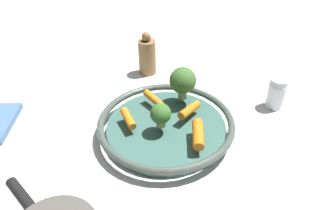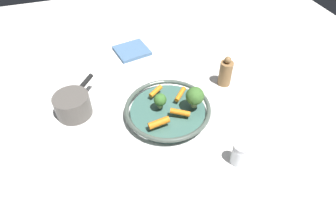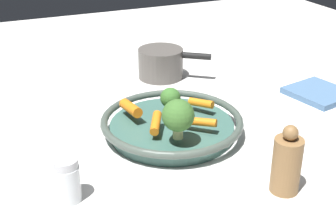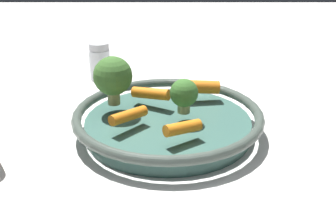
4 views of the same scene
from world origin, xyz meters
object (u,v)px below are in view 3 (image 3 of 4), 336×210
(baby_carrot_right, at_px, (156,123))
(baby_carrot_back, at_px, (201,103))
(baby_carrot_center, at_px, (201,122))
(broccoli_floret_edge, at_px, (170,98))
(serving_bowl, at_px, (172,125))
(salt_shaker, at_px, (67,180))
(baby_carrot_left, at_px, (131,108))
(pepper_mill, at_px, (287,163))
(saucepan, at_px, (161,63))
(broccoli_floret_large, at_px, (178,116))
(dish_towel, at_px, (319,93))

(baby_carrot_right, xyz_separation_m, baby_carrot_back, (0.05, -0.12, -0.00))
(baby_carrot_center, distance_m, broccoli_floret_edge, 0.09)
(serving_bowl, distance_m, broccoli_floret_edge, 0.05)
(serving_bowl, bearing_deg, salt_shaker, 119.38)
(baby_carrot_back, bearing_deg, serving_bowl, 104.55)
(baby_carrot_right, relative_size, baby_carrot_left, 0.96)
(salt_shaker, height_order, pepper_mill, pepper_mill)
(saucepan, bearing_deg, serving_bowl, 161.20)
(baby_carrot_center, bearing_deg, saucepan, -10.48)
(salt_shaker, height_order, saucepan, saucepan)
(serving_bowl, relative_size, baby_carrot_left, 4.31)
(baby_carrot_center, distance_m, saucepan, 0.35)
(broccoli_floret_large, height_order, dish_towel, broccoli_floret_large)
(baby_carrot_back, xyz_separation_m, baby_carrot_left, (0.03, 0.14, 0.00))
(baby_carrot_right, distance_m, baby_carrot_back, 0.13)
(salt_shaker, bearing_deg, serving_bowl, -60.62)
(serving_bowl, distance_m, broccoli_floret_large, 0.11)
(salt_shaker, xyz_separation_m, dish_towel, (0.17, -0.63, -0.03))
(salt_shaker, bearing_deg, baby_carrot_back, -63.87)
(baby_carrot_center, distance_m, baby_carrot_left, 0.15)
(saucepan, xyz_separation_m, dish_towel, (-0.26, -0.30, -0.03))
(baby_carrot_back, distance_m, broccoli_floret_large, 0.15)
(baby_carrot_left, bearing_deg, broccoli_floret_large, -161.47)
(baby_carrot_back, relative_size, saucepan, 0.32)
(pepper_mill, xyz_separation_m, saucepan, (0.54, -0.01, -0.01))
(baby_carrot_right, relative_size, dish_towel, 0.48)
(baby_carrot_right, relative_size, baby_carrot_back, 1.17)
(baby_carrot_right, bearing_deg, dish_towel, -82.06)
(pepper_mill, bearing_deg, serving_bowl, 19.95)
(serving_bowl, height_order, dish_towel, serving_bowl)
(salt_shaker, bearing_deg, pepper_mill, -109.30)
(baby_carrot_right, height_order, broccoli_floret_large, broccoli_floret_large)
(baby_carrot_back, xyz_separation_m, broccoli_floret_large, (-0.10, 0.10, 0.04))
(baby_carrot_left, bearing_deg, pepper_mill, -151.98)
(broccoli_floret_edge, distance_m, dish_towel, 0.39)
(pepper_mill, bearing_deg, dish_towel, -47.32)
(broccoli_floret_edge, height_order, pepper_mill, pepper_mill)
(broccoli_floret_edge, bearing_deg, pepper_mill, -162.96)
(broccoli_floret_edge, bearing_deg, baby_carrot_back, -93.11)
(baby_carrot_center, bearing_deg, baby_carrot_right, 70.40)
(baby_carrot_center, height_order, salt_shaker, salt_shaker)
(serving_bowl, distance_m, saucepan, 0.31)
(baby_carrot_center, bearing_deg, baby_carrot_back, -27.66)
(baby_carrot_left, bearing_deg, salt_shaker, 137.26)
(baby_carrot_right, bearing_deg, saucepan, -24.35)
(baby_carrot_center, xyz_separation_m, pepper_mill, (-0.19, -0.05, 0.01))
(saucepan, bearing_deg, baby_carrot_left, 145.42)
(baby_carrot_center, distance_m, baby_carrot_back, 0.08)
(baby_carrot_center, height_order, baby_carrot_left, baby_carrot_left)
(baby_carrot_center, height_order, saucepan, saucepan)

